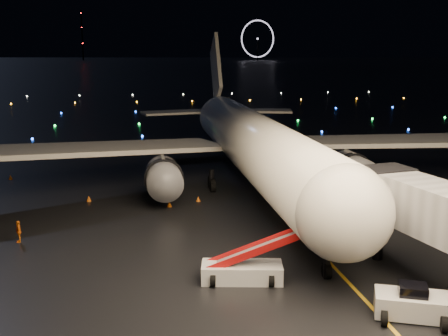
# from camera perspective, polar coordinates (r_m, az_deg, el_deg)

# --- Properties ---
(ground) EXTENTS (2000.00, 2000.00, 0.00)m
(ground) POSITION_cam_1_polar(r_m,az_deg,el_deg) (331.28, -9.41, 9.35)
(ground) COLOR black
(ground) RESTS_ON ground
(lane_centre) EXTENTS (0.25, 80.00, 0.02)m
(lane_centre) POSITION_cam_1_polar(r_m,az_deg,el_deg) (49.86, 6.11, -4.68)
(lane_centre) COLOR gold
(lane_centre) RESTS_ON ground
(airliner) EXTENTS (58.70, 55.81, 16.52)m
(airliner) POSITION_cam_1_polar(r_m,az_deg,el_deg) (58.73, 2.49, 6.12)
(airliner) COLOR silver
(airliner) RESTS_ON ground
(pushback_tug) EXTENTS (4.38, 3.37, 1.86)m
(pushback_tug) POSITION_cam_1_polar(r_m,az_deg,el_deg) (32.73, 18.56, -12.68)
(pushback_tug) COLOR silver
(pushback_tug) RESTS_ON ground
(belt_loader) EXTENTS (7.62, 3.31, 3.58)m
(belt_loader) POSITION_cam_1_polar(r_m,az_deg,el_deg) (35.28, 1.85, -8.69)
(belt_loader) COLOR silver
(belt_loader) RESTS_ON ground
(crew_c) EXTENTS (0.59, 1.05, 1.68)m
(crew_c) POSITION_cam_1_polar(r_m,az_deg,el_deg) (45.11, -20.14, -6.06)
(crew_c) COLOR orange
(crew_c) RESTS_ON ground
(safety_cone_0) EXTENTS (0.57, 0.57, 0.56)m
(safety_cone_0) POSITION_cam_1_polar(r_m,az_deg,el_deg) (52.07, -5.58, -3.64)
(safety_cone_0) COLOR orange
(safety_cone_0) RESTS_ON ground
(safety_cone_1) EXTENTS (0.45, 0.45, 0.49)m
(safety_cone_1) POSITION_cam_1_polar(r_m,az_deg,el_deg) (53.72, -2.63, -3.14)
(safety_cone_1) COLOR orange
(safety_cone_1) RESTS_ON ground
(safety_cone_2) EXTENTS (0.58, 0.58, 0.53)m
(safety_cone_2) POSITION_cam_1_polar(r_m,az_deg,el_deg) (55.24, -13.57, -3.03)
(safety_cone_2) COLOR orange
(safety_cone_2) RESTS_ON ground
(safety_cone_3) EXTENTS (0.48, 0.48, 0.52)m
(safety_cone_3) POSITION_cam_1_polar(r_m,az_deg,el_deg) (66.97, -20.88, -0.88)
(safety_cone_3) COLOR orange
(safety_cone_3) RESTS_ON ground
(ferris_wheel) EXTENTS (49.33, 16.80, 52.00)m
(ferris_wheel) POSITION_cam_1_polar(r_m,az_deg,el_deg) (770.30, 3.44, 12.82)
(ferris_wheel) COLOR black
(ferris_wheel) RESTS_ON ground
(radio_mast) EXTENTS (1.80, 1.80, 64.00)m
(radio_mast) POSITION_cam_1_polar(r_m,az_deg,el_deg) (773.43, -14.21, 12.93)
(radio_mast) COLOR black
(radio_mast) RESTS_ON ground
(taxiway_lights) EXTENTS (164.00, 92.00, 0.36)m
(taxiway_lights) POSITION_cam_1_polar(r_m,az_deg,el_deg) (137.70, -9.04, 5.96)
(taxiway_lights) COLOR black
(taxiway_lights) RESTS_ON ground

